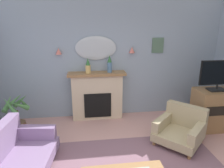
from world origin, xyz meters
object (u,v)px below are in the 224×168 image
fireplace (97,96)px  wall_sconce_left (58,51)px  tv_cabinet (213,109)px  potted_plant_tall_palm (17,114)px  floral_couch (8,165)px  mantel_vase_left (88,66)px  wall_mirror (96,48)px  wall_sconce_right (132,50)px  framed_picture (158,45)px  armchair_in_corner (181,128)px  tv_flatscreen (219,75)px  mantel_vase_centre (110,64)px

fireplace → wall_sconce_left: 1.38m
tv_cabinet → potted_plant_tall_palm: size_ratio=1.02×
floral_couch → potted_plant_tall_palm: (-0.29, 1.49, 0.13)m
fireplace → mantel_vase_left: 0.77m
wall_mirror → potted_plant_tall_palm: size_ratio=1.09×
wall_sconce_right → framed_picture: size_ratio=0.39×
armchair_in_corner → tv_cabinet: tv_cabinet is taller
armchair_in_corner → tv_flatscreen: bearing=24.4°
mantel_vase_centre → framed_picture: framed_picture is taller
wall_sconce_right → potted_plant_tall_palm: bearing=-166.4°
mantel_vase_left → wall_sconce_left: bearing=169.5°
wall_sconce_left → framed_picture: bearing=1.5°
wall_sconce_left → tv_cabinet: 3.68m
tv_cabinet → wall_mirror: bearing=158.4°
fireplace → mantel_vase_left: (-0.20, -0.03, 0.75)m
mantel_vase_left → framed_picture: framed_picture is taller
mantel_vase_left → floral_couch: (-1.23, -1.99, -1.00)m
wall_sconce_right → mantel_vase_left: bearing=-173.5°
mantel_vase_left → floral_couch: size_ratio=0.19×
fireplace → mantel_vase_centre: mantel_vase_centre is taller
mantel_vase_centre → mantel_vase_left: bearing=180.0°
mantel_vase_left → potted_plant_tall_palm: size_ratio=0.39×
mantel_vase_centre → wall_mirror: bearing=150.5°
tv_cabinet → potted_plant_tall_palm: tv_cabinet is taller
mantel_vase_centre → tv_cabinet: 2.51m
mantel_vase_left → potted_plant_tall_palm: (-1.51, -0.50, -0.87)m
floral_couch → tv_flatscreen: 4.19m
wall_sconce_left → wall_mirror: bearing=3.4°
wall_sconce_right → floral_couch: 3.38m
wall_sconce_left → tv_cabinet: (3.35, -0.94, -1.21)m
armchair_in_corner → mantel_vase_centre: bearing=134.8°
mantel_vase_left → mantel_vase_centre: size_ratio=0.86×
wall_sconce_left → floral_couch: 2.57m
tv_cabinet → tv_flatscreen: (0.00, -0.02, 0.80)m
fireplace → wall_mirror: (-0.00, 0.14, 1.14)m
fireplace → wall_mirror: size_ratio=1.42×
mantel_vase_left → floral_couch: bearing=-121.6°
mantel_vase_left → potted_plant_tall_palm: mantel_vase_left is taller
wall_mirror → floral_couch: (-1.43, -2.16, -1.39)m
framed_picture → tv_flatscreen: size_ratio=0.43×
framed_picture → potted_plant_tall_palm: bearing=-168.1°
wall_sconce_right → tv_cabinet: (1.65, -0.94, -1.21)m
tv_cabinet → framed_picture: bearing=134.9°
mantel_vase_centre → potted_plant_tall_palm: bearing=-166.1°
fireplace → tv_cabinet: size_ratio=1.51×
fireplace → potted_plant_tall_palm: size_ratio=1.54×
wall_mirror → potted_plant_tall_palm: wall_mirror is taller
mantel_vase_centre → wall_sconce_right: bearing=12.3°
wall_mirror → framed_picture: bearing=0.4°
wall_mirror → tv_flatscreen: (2.50, -1.01, -0.46)m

